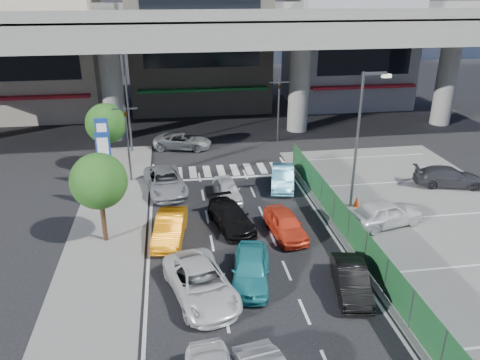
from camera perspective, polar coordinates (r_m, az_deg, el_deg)
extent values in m
plane|color=black|center=(21.98, 1.57, -11.32)|extent=(120.00, 120.00, 0.00)
cube|color=slate|center=(27.42, 24.17, -6.03)|extent=(12.00, 28.00, 0.06)
cube|color=slate|center=(25.36, -15.98, -7.10)|extent=(4.00, 30.00, 0.12)
cylinder|color=slate|center=(41.02, -15.26, 10.30)|extent=(1.80, 1.80, 8.00)
cylinder|color=slate|center=(42.30, 7.19, 11.27)|extent=(1.80, 1.80, 8.00)
cylinder|color=slate|center=(47.98, 23.83, 10.91)|extent=(1.80, 1.80, 8.00)
cube|color=slate|center=(40.17, -4.08, 17.99)|extent=(64.00, 14.00, 2.00)
cube|color=slate|center=(33.32, -3.09, 19.28)|extent=(64.00, 0.40, 0.90)
cube|color=slate|center=(46.86, -4.88, 20.24)|extent=(64.00, 0.40, 0.90)
cube|color=#A59885|center=(51.81, -23.55, 14.53)|extent=(12.00, 10.00, 13.00)
cube|color=#B01522|center=(47.52, -24.26, 9.25)|extent=(10.80, 1.60, 0.25)
cube|color=black|center=(46.92, -25.11, 14.41)|extent=(9.60, 0.10, 5.85)
cube|color=gray|center=(51.23, -5.13, 17.31)|extent=(14.00, 10.00, 15.00)
cube|color=#156C29|center=(46.89, -4.49, 11.01)|extent=(12.60, 1.60, 0.25)
cube|color=black|center=(46.17, -4.71, 17.66)|extent=(11.20, 0.10, 6.75)
cube|color=gray|center=(53.88, 12.91, 15.51)|extent=(12.00, 10.00, 12.00)
cube|color=#B01522|center=(49.70, 14.68, 11.02)|extent=(10.80, 1.60, 0.25)
cube|color=black|center=(49.19, 15.10, 15.37)|extent=(9.60, 0.10, 5.40)
cylinder|color=#595B60|center=(31.57, -13.49, 4.21)|extent=(0.14, 0.14, 5.20)
cube|color=#595B60|center=(30.91, -13.89, 8.43)|extent=(1.60, 0.08, 0.08)
imported|color=black|center=(30.98, -13.84, 7.89)|extent=(0.26, 1.24, 0.50)
cylinder|color=#595B60|center=(39.16, 4.70, 8.34)|extent=(0.14, 0.14, 5.20)
cube|color=#595B60|center=(38.63, 4.81, 11.79)|extent=(1.60, 0.08, 0.08)
imported|color=black|center=(38.69, 4.80, 11.35)|extent=(0.26, 1.24, 0.50)
cylinder|color=#595B60|center=(27.33, 14.04, 4.36)|extent=(0.16, 0.16, 8.00)
cube|color=#595B60|center=(26.64, 16.07, 12.38)|extent=(1.40, 0.15, 0.15)
cube|color=silver|center=(26.96, 17.42, 12.01)|extent=(0.50, 0.22, 0.18)
cylinder|color=#595B60|center=(36.98, -13.53, 9.16)|extent=(0.16, 0.16, 8.00)
cube|color=#595B60|center=(36.26, -13.13, 15.22)|extent=(1.40, 0.15, 0.15)
cube|color=silver|center=(36.23, -11.97, 15.07)|extent=(0.50, 0.22, 0.18)
cylinder|color=#595B60|center=(28.49, -15.75, -1.32)|extent=(0.10, 0.10, 2.20)
cube|color=navy|center=(27.73, -16.21, 2.65)|extent=(0.80, 0.12, 3.00)
cube|color=white|center=(27.66, -16.22, 2.60)|extent=(0.60, 0.02, 2.40)
cylinder|color=#595B60|center=(31.29, -15.91, 0.86)|extent=(0.10, 0.10, 2.20)
cube|color=navy|center=(30.60, -16.33, 4.51)|extent=(0.80, 0.12, 3.00)
cube|color=white|center=(30.53, -16.34, 4.47)|extent=(0.60, 0.02, 2.40)
cylinder|color=#382314|center=(24.83, -16.27, -4.81)|extent=(0.24, 0.24, 2.40)
sphere|color=#174513|center=(23.93, -16.84, -0.13)|extent=(2.80, 2.80, 2.80)
cylinder|color=#382314|center=(34.54, -15.64, 3.14)|extent=(0.24, 0.24, 2.40)
sphere|color=#174513|center=(33.90, -16.03, 6.64)|extent=(2.80, 2.80, 2.80)
imported|color=silver|center=(20.23, -4.78, -12.40)|extent=(3.41, 5.37, 1.38)
imported|color=teal|center=(21.05, 1.31, -10.76)|extent=(2.43, 4.30, 1.38)
imported|color=black|center=(21.02, 13.40, -11.77)|extent=(1.96, 3.90, 1.23)
imported|color=orange|center=(24.58, -8.53, -5.80)|extent=(2.00, 4.22, 1.33)
imported|color=black|center=(25.54, -1.10, -4.51)|extent=(2.62, 4.49, 1.22)
imported|color=red|center=(24.85, 5.56, -5.36)|extent=(1.97, 3.94, 1.29)
imported|color=gray|center=(30.17, -9.09, -0.19)|extent=(3.03, 5.26, 1.38)
imported|color=silver|center=(28.83, -1.58, -1.19)|extent=(1.71, 3.68, 1.22)
imported|color=#509FC1|center=(30.64, 5.22, 0.34)|extent=(2.33, 4.30, 1.35)
imported|color=#96999D|center=(38.08, -7.01, 4.75)|extent=(4.95, 3.09, 1.28)
imported|color=silver|center=(26.73, 17.25, -3.85)|extent=(4.62, 2.72, 1.48)
imported|color=#313237|center=(33.45, 24.07, 0.37)|extent=(4.65, 2.82, 1.26)
cone|color=#D63F0B|center=(28.67, 14.04, -2.52)|extent=(0.35, 0.35, 0.67)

